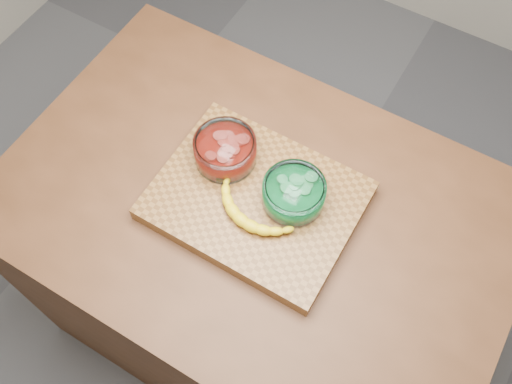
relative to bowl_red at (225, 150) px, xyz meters
The scene contains 6 objects.
ground 0.98m from the bowl_red, 24.66° to the right, with size 3.50×3.50×0.00m, color #56565A.
counter 0.54m from the bowl_red, 24.66° to the right, with size 1.20×0.80×0.90m, color #512D18.
cutting_board 0.13m from the bowl_red, 24.66° to the right, with size 0.45×0.35×0.04m, color brown.
bowl_red is the anchor object (origin of this frame).
bowl_green 0.19m from the bowl_red, ahead, with size 0.14×0.14×0.06m.
banana 0.16m from the bowl_red, 35.69° to the right, with size 0.23×0.12×0.03m, color yellow, non-canonical shape.
Camera 1 is at (0.31, -0.53, 2.07)m, focal length 40.00 mm.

